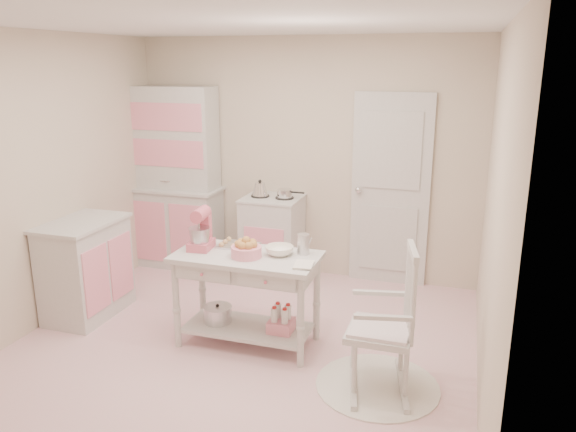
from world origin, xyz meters
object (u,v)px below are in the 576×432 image
object	(u,v)px
rocking_chair	(381,319)
work_table	(247,299)
hutch	(175,178)
bread_basket	(246,252)
base_cabinet	(86,269)
stove	(273,237)
stand_mixer	(201,230)

from	to	relation	value
rocking_chair	work_table	distance (m)	1.22
hutch	bread_basket	xyz separation A→B (m)	(1.53, -1.61, -0.19)
hutch	base_cabinet	size ratio (longest dim) A/B	2.26
bread_basket	base_cabinet	bearing A→B (deg)	175.96
stove	rocking_chair	world-z (taller)	rocking_chair
bread_basket	work_table	bearing A→B (deg)	111.80
base_cabinet	bread_basket	size ratio (longest dim) A/B	3.68
bread_basket	rocking_chair	bearing A→B (deg)	-13.92
rocking_chair	work_table	xyz separation A→B (m)	(-1.17, 0.33, -0.15)
hutch	rocking_chair	distance (m)	3.31
base_cabinet	work_table	xyz separation A→B (m)	(1.66, -0.07, -0.06)
stove	bread_basket	size ratio (longest dim) A/B	3.68
bread_basket	stove	bearing A→B (deg)	101.78
hutch	stove	world-z (taller)	hutch
stove	stand_mixer	distance (m)	1.58
rocking_chair	base_cabinet	bearing A→B (deg)	159.76
base_cabinet	work_table	distance (m)	1.66
stove	base_cabinet	world-z (taller)	same
stand_mixer	rocking_chair	bearing A→B (deg)	-18.74
base_cabinet	bread_basket	distance (m)	1.72
hutch	stand_mixer	size ratio (longest dim) A/B	6.12
rocking_chair	stand_mixer	bearing A→B (deg)	155.29
stove	rocking_chair	distance (m)	2.36
stove	base_cabinet	bearing A→B (deg)	-133.12
rocking_chair	stand_mixer	xyz separation A→B (m)	(-1.59, 0.35, 0.42)
hutch	stand_mixer	world-z (taller)	hutch
base_cabinet	rocking_chair	distance (m)	2.85
hutch	bread_basket	distance (m)	2.23
base_cabinet	stand_mixer	size ratio (longest dim) A/B	2.71
hutch	stove	xyz separation A→B (m)	(1.20, -0.05, -0.58)
stove	work_table	world-z (taller)	stove
stove	base_cabinet	xyz separation A→B (m)	(-1.35, -1.44, 0.00)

